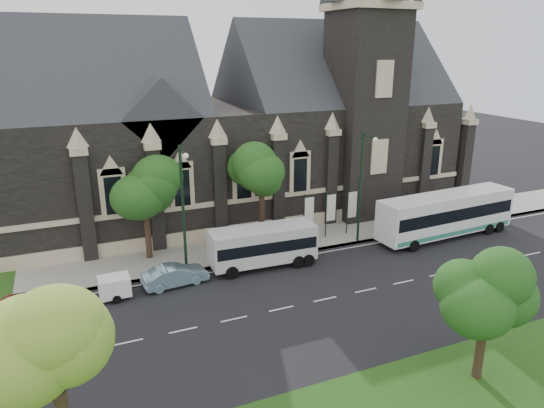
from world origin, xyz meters
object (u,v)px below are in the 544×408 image
tree_park_near (59,332)px  banner_flag_left (307,214)px  tree_walk_left (146,184)px  shuttle_bus (263,244)px  car_far_red (24,303)px  box_trailer (115,286)px  street_lamp_near (362,182)px  tour_coach (446,214)px  sedan (175,275)px  banner_flag_center (329,211)px  street_lamp_mid (183,203)px  tree_walk_right (263,171)px  banner_flag_right (350,207)px  tree_park_east (489,287)px

tree_park_near → banner_flag_left: 25.65m
tree_walk_left → shuttle_bus: bearing=-33.1°
tree_walk_left → car_far_red: 11.08m
box_trailer → car_far_red: box_trailer is taller
tree_park_near → street_lamp_near: 26.97m
tree_walk_left → shuttle_bus: size_ratio=1.00×
tree_walk_left → tour_coach: tree_walk_left is taller
sedan → banner_flag_center: bearing=-82.5°
street_lamp_mid → tree_walk_right: bearing=26.6°
banner_flag_right → sedan: banner_flag_right is taller
tree_park_near → tree_walk_right: size_ratio=1.10×
banner_flag_left → shuttle_bus: bearing=-149.7°
tree_walk_left → tour_coach: 23.93m
tree_park_near → tour_coach: (29.04, 14.30, -4.44)m
banner_flag_left → box_trailer: size_ratio=1.46×
street_lamp_near → tour_coach: 8.07m
banner_flag_center → banner_flag_left: bearing=180.0°
tree_park_east → banner_flag_right: tree_park_east is taller
tree_walk_right → banner_flag_left: size_ratio=1.95×
banner_flag_center → tour_coach: size_ratio=0.32×
banner_flag_right → box_trailer: size_ratio=1.46×
car_far_red → tour_coach: bearing=-89.9°
tree_park_near → box_trailer: tree_park_near is taller
street_lamp_mid → sedan: bearing=-127.9°
tree_walk_right → car_far_red: bearing=-163.6°
tree_walk_left → box_trailer: bearing=-120.9°
tree_park_east → street_lamp_near: (3.82, 16.42, 0.49)m
banner_flag_left → sedan: banner_flag_left is taller
street_lamp_near → banner_flag_right: (0.29, 1.91, -2.73)m
tree_walk_left → sedan: tree_walk_left is taller
street_lamp_near → shuttle_bus: street_lamp_near is taller
street_lamp_mid → tree_park_near: bearing=-116.1°
street_lamp_near → sedan: 15.86m
street_lamp_near → street_lamp_mid: bearing=180.0°
banner_flag_left → box_trailer: 15.84m
tree_park_east → tree_walk_right: tree_walk_right is taller
tree_park_near → car_far_red: size_ratio=2.32×
tree_park_east → box_trailer: size_ratio=2.29×
tree_park_near → sedan: (6.61, 14.37, -5.71)m
tree_walk_right → street_lamp_near: bearing=-28.1°
box_trailer → street_lamp_mid: bearing=18.6°
street_lamp_near → shuttle_bus: size_ratio=1.17×
tour_coach → sedan: 22.47m
box_trailer → car_far_red: 5.17m
sedan → car_far_red: sedan is taller
tree_park_east → banner_flag_center: size_ratio=1.57×
banner_flag_left → shuttle_bus: banner_flag_left is taller
tree_walk_left → tree_park_near: bearing=-107.1°
street_lamp_mid → box_trailer: 6.85m
tree_walk_left → banner_flag_left: size_ratio=1.91×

